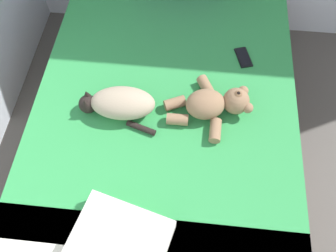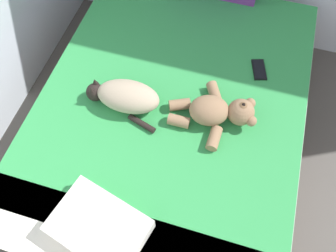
{
  "view_description": "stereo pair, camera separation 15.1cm",
  "coord_description": "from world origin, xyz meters",
  "px_view_note": "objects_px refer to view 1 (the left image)",
  "views": [
    {
      "loc": [
        1.21,
        1.8,
        2.0
      ],
      "look_at": [
        1.13,
        2.61,
        0.49
      ],
      "focal_mm": 35.31,
      "sensor_mm": 36.0,
      "label": 1
    },
    {
      "loc": [
        1.36,
        1.83,
        2.0
      ],
      "look_at": [
        1.13,
        2.61,
        0.49
      ],
      "focal_mm": 35.31,
      "sensor_mm": 36.0,
      "label": 2
    }
  ],
  "objects_px": {
    "teddy_bear": "(214,104)",
    "cat": "(119,103)",
    "cell_phone": "(243,57)",
    "throw_pillow": "(122,238)",
    "bed": "(166,117)"
  },
  "relations": [
    {
      "from": "teddy_bear",
      "to": "cat",
      "type": "bearing_deg",
      "value": -174.09
    },
    {
      "from": "cell_phone",
      "to": "throw_pillow",
      "type": "relative_size",
      "value": 0.41
    },
    {
      "from": "bed",
      "to": "cell_phone",
      "type": "relative_size",
      "value": 12.19
    },
    {
      "from": "cat",
      "to": "cell_phone",
      "type": "relative_size",
      "value": 2.63
    },
    {
      "from": "cat",
      "to": "throw_pillow",
      "type": "distance_m",
      "value": 0.68
    },
    {
      "from": "cell_phone",
      "to": "throw_pillow",
      "type": "height_order",
      "value": "throw_pillow"
    },
    {
      "from": "bed",
      "to": "cell_phone",
      "type": "bearing_deg",
      "value": 36.89
    },
    {
      "from": "teddy_bear",
      "to": "throw_pillow",
      "type": "relative_size",
      "value": 1.19
    },
    {
      "from": "teddy_bear",
      "to": "throw_pillow",
      "type": "xyz_separation_m",
      "value": [
        -0.37,
        -0.72,
        -0.01
      ]
    },
    {
      "from": "bed",
      "to": "teddy_bear",
      "type": "bearing_deg",
      "value": -13.3
    },
    {
      "from": "teddy_bear",
      "to": "cell_phone",
      "type": "relative_size",
      "value": 2.92
    },
    {
      "from": "teddy_bear",
      "to": "throw_pillow",
      "type": "bearing_deg",
      "value": -117.3
    },
    {
      "from": "cat",
      "to": "cell_phone",
      "type": "height_order",
      "value": "cat"
    },
    {
      "from": "cell_phone",
      "to": "teddy_bear",
      "type": "bearing_deg",
      "value": -113.72
    },
    {
      "from": "bed",
      "to": "cell_phone",
      "type": "distance_m",
      "value": 0.59
    }
  ]
}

